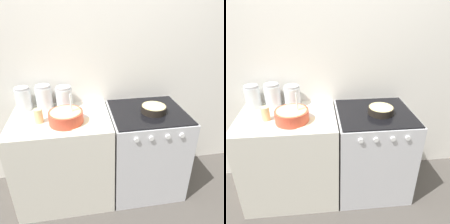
% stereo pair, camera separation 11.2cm
% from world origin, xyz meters
% --- Properties ---
extents(ground_plane, '(12.00, 12.00, 0.00)m').
position_xyz_m(ground_plane, '(0.00, 0.00, 0.00)').
color(ground_plane, '#4C4742').
extents(wall_back, '(4.73, 0.05, 2.40)m').
position_xyz_m(wall_back, '(0.00, 0.67, 1.20)').
color(wall_back, white).
rests_on(wall_back, ground_plane).
extents(countertop_cabinet, '(0.87, 0.65, 0.88)m').
position_xyz_m(countertop_cabinet, '(-0.43, 0.32, 0.44)').
color(countertop_cabinet, silver).
rests_on(countertop_cabinet, ground_plane).
extents(stove, '(0.70, 0.66, 0.88)m').
position_xyz_m(stove, '(0.37, 0.32, 0.44)').
color(stove, silver).
rests_on(stove, ground_plane).
extents(mixing_bowl, '(0.28, 0.28, 0.25)m').
position_xyz_m(mixing_bowl, '(-0.37, 0.22, 0.94)').
color(mixing_bowl, '#D84C33').
rests_on(mixing_bowl, countertop_cabinet).
extents(baking_pan, '(0.23, 0.23, 0.06)m').
position_xyz_m(baking_pan, '(0.41, 0.29, 0.92)').
color(baking_pan, black).
rests_on(baking_pan, stove).
extents(storage_jar_left, '(0.14, 0.14, 0.22)m').
position_xyz_m(storage_jar_left, '(-0.76, 0.55, 0.97)').
color(storage_jar_left, silver).
rests_on(storage_jar_left, countertop_cabinet).
extents(storage_jar_middle, '(0.15, 0.15, 0.23)m').
position_xyz_m(storage_jar_middle, '(-0.58, 0.55, 0.98)').
color(storage_jar_middle, silver).
rests_on(storage_jar_middle, countertop_cabinet).
extents(storage_jar_right, '(0.15, 0.15, 0.20)m').
position_xyz_m(storage_jar_right, '(-0.39, 0.55, 0.97)').
color(storage_jar_right, silver).
rests_on(storage_jar_right, countertop_cabinet).
extents(tin_can, '(0.07, 0.07, 0.12)m').
position_xyz_m(tin_can, '(-0.60, 0.27, 0.94)').
color(tin_can, beige).
rests_on(tin_can, countertop_cabinet).
extents(recipe_page, '(0.25, 0.26, 0.01)m').
position_xyz_m(recipe_page, '(-0.21, 0.16, 0.88)').
color(recipe_page, beige).
rests_on(recipe_page, countertop_cabinet).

